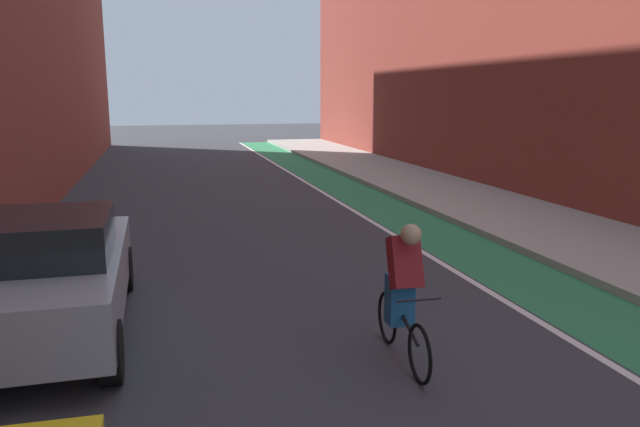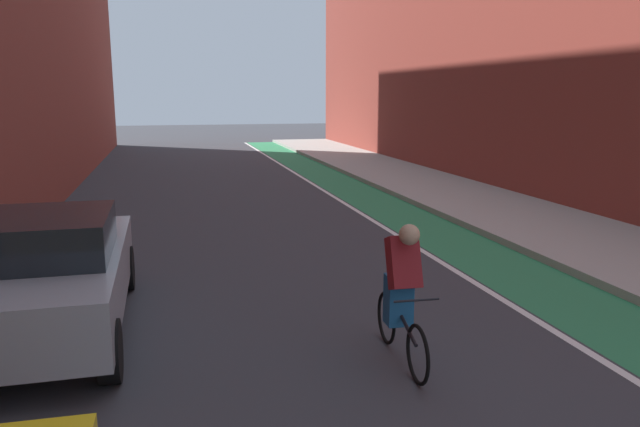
{
  "view_description": "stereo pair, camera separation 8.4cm",
  "coord_description": "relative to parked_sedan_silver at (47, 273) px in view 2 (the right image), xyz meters",
  "views": [
    {
      "loc": [
        -1.95,
        2.11,
        2.91
      ],
      "look_at": [
        0.0,
        9.57,
        1.39
      ],
      "focal_mm": 34.1,
      "sensor_mm": 36.0,
      "label": 1
    },
    {
      "loc": [
        -1.87,
        2.09,
        2.91
      ],
      "look_at": [
        0.0,
        9.57,
        1.39
      ],
      "focal_mm": 34.1,
      "sensor_mm": 36.0,
      "label": 2
    }
  ],
  "objects": [
    {
      "name": "sidewalk_right",
      "position": [
        9.46,
        8.84,
        -0.71
      ],
      "size": [
        3.38,
        41.17,
        0.14
      ],
      "primitive_type": "cube",
      "color": "#A8A59E",
      "rests_on": "ground"
    },
    {
      "name": "ground_plane",
      "position": [
        3.36,
        6.84,
        -0.78
      ],
      "size": [
        90.57,
        90.57,
        0.0
      ],
      "primitive_type": "plane",
      "color": "#38383D"
    },
    {
      "name": "lane_divider_stripe",
      "position": [
        6.07,
        8.84,
        -0.78
      ],
      "size": [
        0.12,
        41.17,
        0.0
      ],
      "primitive_type": "cube",
      "color": "white",
      "rests_on": "ground"
    },
    {
      "name": "building_facade_right",
      "position": [
        12.35,
        10.84,
        3.61
      ],
      "size": [
        2.4,
        37.17,
        8.79
      ],
      "primitive_type": "cube",
      "color": "brown",
      "rests_on": "ground"
    },
    {
      "name": "cyclist_mid",
      "position": [
        3.88,
        -1.76,
        0.02
      ],
      "size": [
        0.48,
        1.67,
        1.59
      ],
      "color": "black",
      "rests_on": "ground"
    },
    {
      "name": "bike_lane_paint",
      "position": [
        6.97,
        8.84,
        -0.78
      ],
      "size": [
        1.6,
        41.17,
        0.0
      ],
      "primitive_type": "cube",
      "color": "#2D8451",
      "rests_on": "ground"
    },
    {
      "name": "parked_sedan_silver",
      "position": [
        0.0,
        0.0,
        0.0
      ],
      "size": [
        1.86,
        4.22,
        1.53
      ],
      "color": "#9EA0A8",
      "rests_on": "ground"
    }
  ]
}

